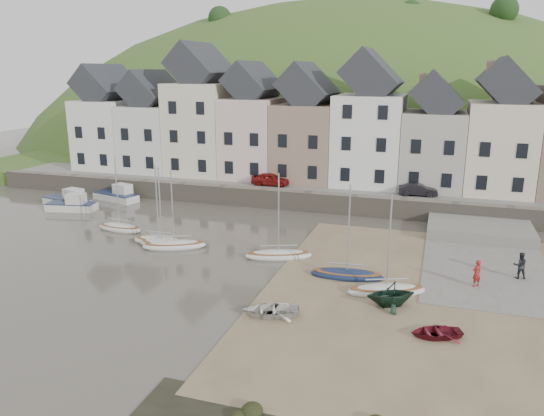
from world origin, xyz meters
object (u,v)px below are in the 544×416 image
(car_left, at_px, (270,179))
(rowboat_red, at_px, (436,332))
(rowboat_green, at_px, (391,294))
(person_red, at_px, (477,273))
(sailboat_0, at_px, (120,227))
(person_dark, at_px, (520,265))
(rowboat_white, at_px, (271,310))
(car_right, at_px, (418,190))

(car_left, bearing_deg, rowboat_red, -146.35)
(rowboat_green, distance_m, person_red, 6.34)
(sailboat_0, xyz_separation_m, car_left, (8.69, 13.55, 1.99))
(person_dark, height_order, car_left, car_left)
(sailboat_0, distance_m, rowboat_red, 27.42)
(rowboat_red, bearing_deg, person_red, 142.14)
(person_dark, bearing_deg, person_red, 30.28)
(sailboat_0, height_order, rowboat_white, sailboat_0)
(person_red, relative_size, car_right, 0.48)
(rowboat_white, height_order, car_left, car_left)
(person_red, bearing_deg, rowboat_red, 31.43)
(car_left, bearing_deg, person_red, -133.00)
(sailboat_0, relative_size, rowboat_green, 2.29)
(rowboat_green, xyz_separation_m, car_right, (0.32, 21.32, 1.39))
(car_right, bearing_deg, person_dark, -159.71)
(person_dark, distance_m, car_right, 16.46)
(rowboat_white, distance_m, car_left, 25.87)
(person_dark, bearing_deg, car_right, -74.08)
(person_red, height_order, car_left, car_left)
(rowboat_red, height_order, car_left, car_left)
(person_red, bearing_deg, person_dark, 178.00)
(car_right, bearing_deg, sailboat_0, 115.38)
(rowboat_white, relative_size, rowboat_red, 1.19)
(rowboat_white, height_order, person_red, person_red)
(rowboat_white, relative_size, car_left, 0.80)
(car_left, bearing_deg, rowboat_white, -162.54)
(rowboat_green, xyz_separation_m, person_dark, (7.34, 6.48, 0.19))
(rowboat_white, distance_m, person_red, 13.06)
(rowboat_white, height_order, rowboat_green, rowboat_green)
(person_dark, height_order, car_right, car_right)
(sailboat_0, distance_m, rowboat_green, 24.05)
(car_right, bearing_deg, rowboat_green, 174.10)
(rowboat_white, relative_size, person_dark, 1.78)
(sailboat_0, bearing_deg, rowboat_white, -33.22)
(rowboat_white, relative_size, person_red, 1.81)
(rowboat_red, xyz_separation_m, car_left, (-16.57, 24.23, 1.93))
(car_left, relative_size, car_right, 1.09)
(sailboat_0, bearing_deg, person_red, -7.27)
(sailboat_0, height_order, rowboat_red, sailboat_0)
(rowboat_white, bearing_deg, sailboat_0, -142.71)
(person_red, height_order, person_dark, person_dark)
(car_left, distance_m, car_right, 14.39)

